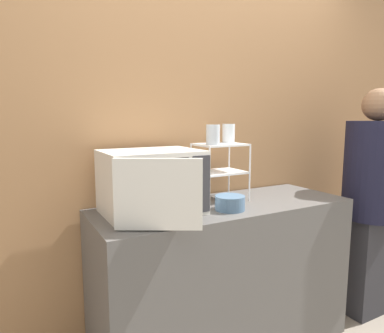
{
  "coord_description": "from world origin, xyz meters",
  "views": [
    {
      "loc": [
        -1.12,
        -1.34,
        1.41
      ],
      "look_at": [
        -0.21,
        0.31,
        1.14
      ],
      "focal_mm": 32.0,
      "sensor_mm": 36.0,
      "label": 1
    }
  ],
  "objects_px": {
    "microwave": "(152,182)",
    "glass_back_right": "(228,133)",
    "dish_rack": "(220,160)",
    "bowl": "(230,203)",
    "person": "(372,193)",
    "glass_front_left": "(213,135)"
  },
  "relations": [
    {
      "from": "microwave",
      "to": "dish_rack",
      "type": "xyz_separation_m",
      "value": [
        0.48,
        0.08,
        0.08
      ]
    },
    {
      "from": "person",
      "to": "bowl",
      "type": "bearing_deg",
      "value": 176.39
    },
    {
      "from": "microwave",
      "to": "glass_back_right",
      "type": "height_order",
      "value": "glass_back_right"
    },
    {
      "from": "dish_rack",
      "to": "bowl",
      "type": "height_order",
      "value": "dish_rack"
    },
    {
      "from": "bowl",
      "to": "person",
      "type": "distance_m",
      "value": 1.16
    },
    {
      "from": "glass_back_right",
      "to": "bowl",
      "type": "height_order",
      "value": "glass_back_right"
    },
    {
      "from": "dish_rack",
      "to": "glass_back_right",
      "type": "xyz_separation_m",
      "value": [
        0.1,
        0.06,
        0.16
      ]
    },
    {
      "from": "microwave",
      "to": "glass_front_left",
      "type": "xyz_separation_m",
      "value": [
        0.39,
        0.02,
        0.24
      ]
    },
    {
      "from": "microwave",
      "to": "glass_front_left",
      "type": "height_order",
      "value": "glass_front_left"
    },
    {
      "from": "glass_back_right",
      "to": "person",
      "type": "distance_m",
      "value": 1.12
    },
    {
      "from": "glass_back_right",
      "to": "bowl",
      "type": "relative_size",
      "value": 0.71
    },
    {
      "from": "glass_front_left",
      "to": "dish_rack",
      "type": "bearing_deg",
      "value": 32.93
    },
    {
      "from": "glass_front_left",
      "to": "bowl",
      "type": "bearing_deg",
      "value": -86.06
    },
    {
      "from": "microwave",
      "to": "bowl",
      "type": "relative_size",
      "value": 3.58
    },
    {
      "from": "glass_back_right",
      "to": "microwave",
      "type": "bearing_deg",
      "value": -166.43
    },
    {
      "from": "glass_back_right",
      "to": "person",
      "type": "xyz_separation_m",
      "value": [
        0.98,
        -0.35,
        -0.43
      ]
    },
    {
      "from": "glass_front_left",
      "to": "glass_back_right",
      "type": "height_order",
      "value": "same"
    },
    {
      "from": "microwave",
      "to": "glass_back_right",
      "type": "distance_m",
      "value": 0.64
    },
    {
      "from": "bowl",
      "to": "dish_rack",
      "type": "bearing_deg",
      "value": 70.33
    },
    {
      "from": "bowl",
      "to": "person",
      "type": "xyz_separation_m",
      "value": [
        1.16,
        -0.07,
        -0.06
      ]
    },
    {
      "from": "bowl",
      "to": "person",
      "type": "relative_size",
      "value": 0.1
    },
    {
      "from": "dish_rack",
      "to": "person",
      "type": "bearing_deg",
      "value": -15.32
    }
  ]
}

